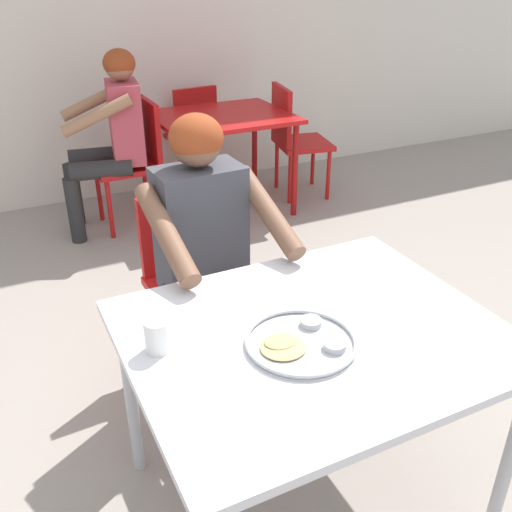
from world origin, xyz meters
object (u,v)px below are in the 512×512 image
drinking_cup (157,334)px  chair_red_far (190,129)px  chair_red_left (136,155)px  table_foreground (313,349)px  diner_foreground (211,244)px  table_background_red (223,127)px  chair_foreground (192,273)px  chair_red_right (293,134)px  patron_background (112,127)px  thali_tray (301,342)px

drinking_cup → chair_red_far: (1.20, 3.04, -0.29)m
chair_red_left → drinking_cup: bearing=-103.6°
table_foreground → drinking_cup: size_ratio=11.10×
diner_foreground → table_background_red: (0.86, 1.89, -0.09)m
chair_foreground → chair_red_right: chair_red_right is taller
chair_foreground → chair_red_left: (0.23, 1.71, 0.01)m
table_foreground → chair_red_far: bearing=76.6°
table_foreground → chair_foreground: bearing=94.7°
drinking_cup → patron_background: bearing=79.6°
chair_red_far → thali_tray: bearing=-104.5°
table_background_red → chair_red_left: bearing=176.6°
chair_red_right → patron_background: patron_background is taller
thali_tray → table_background_red: thali_tray is taller
chair_foreground → chair_red_right: bearing=49.2°
thali_tray → chair_red_far: 3.31m
thali_tray → chair_red_right: size_ratio=0.38×
table_foreground → patron_background: patron_background is taller
chair_red_left → chair_red_far: size_ratio=1.05×
drinking_cup → chair_red_right: (1.85, 2.48, -0.28)m
thali_tray → diner_foreground: 0.71m
chair_foreground → chair_red_left: size_ratio=0.95×
chair_red_right → patron_background: size_ratio=0.71×
drinking_cup → patron_background: patron_background is taller
table_foreground → table_background_red: bearing=72.7°
diner_foreground → chair_red_right: size_ratio=1.40×
chair_red_right → chair_red_far: bearing=139.4°
diner_foreground → chair_red_left: 1.96m
table_foreground → patron_background: (0.00, 2.57, 0.07)m
table_foreground → thali_tray: thali_tray is taller
thali_tray → chair_foreground: bearing=90.0°
chair_red_left → chair_red_right: bearing=0.0°
table_background_red → chair_red_far: bearing=93.9°
chair_foreground → chair_red_far: 2.42m
thali_tray → patron_background: 2.61m
drinking_cup → table_foreground: bearing=-14.2°
diner_foreground → chair_red_far: (0.82, 2.49, -0.25)m
drinking_cup → diner_foreground: (0.38, 0.55, -0.05)m
chair_red_left → patron_background: 0.27m
thali_tray → patron_background: patron_background is taller
thali_tray → table_foreground: bearing=31.9°
table_foreground → chair_red_right: 2.95m
table_foreground → drinking_cup: 0.48m
table_foreground → chair_red_far: size_ratio=1.33×
thali_tray → chair_red_right: chair_red_right is taller
chair_red_right → chair_red_far: (-0.65, 0.56, -0.02)m
diner_foreground → table_background_red: bearing=65.6°
chair_red_left → chair_foreground: bearing=-97.5°
table_foreground → diner_foreground: (-0.07, 0.66, 0.08)m
table_foreground → chair_red_left: bearing=86.6°
table_foreground → diner_foreground: bearing=95.7°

